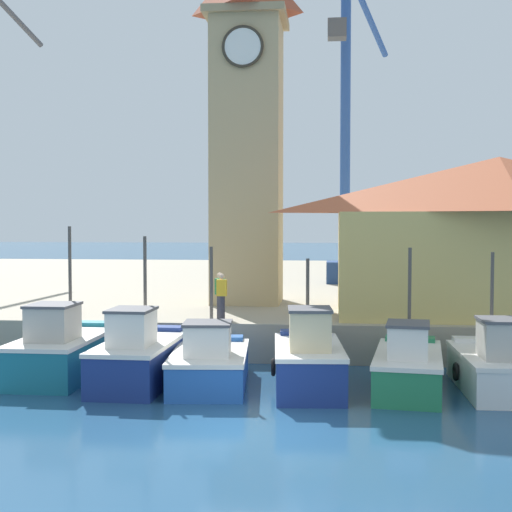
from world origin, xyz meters
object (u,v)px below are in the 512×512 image
Objects in this scene: fishing_boat_far_left at (63,351)px; port_crane_far at (346,170)px; fishing_boat_mid_right at (496,366)px; warehouse_right at (498,235)px; fishing_boat_left_inner at (210,363)px; fishing_boat_mid_left at (308,361)px; fishing_boat_left_outer at (139,357)px; fishing_boat_center at (408,366)px; dock_worker_near_tower at (220,294)px; clock_tower at (247,116)px; dock_worker_along_quay at (222,296)px.

port_crane_far reaches higher than fishing_boat_far_left.
warehouse_right is (1.40, 6.23, 3.55)m from fishing_boat_mid_right.
fishing_boat_mid_right is at bearing 1.81° from fishing_boat_left_inner.
fishing_boat_mid_left is (2.82, -0.09, 0.14)m from fishing_boat_left_inner.
warehouse_right is (9.43, 6.49, 3.60)m from fishing_boat_left_inner.
fishing_boat_left_outer is 1.05× the size of fishing_boat_mid_right.
fishing_boat_mid_left is 0.37× the size of warehouse_right.
fishing_boat_far_left is 7.53m from fishing_boat_mid_left.
port_crane_far reaches higher than fishing_boat_mid_right.
warehouse_right reaches higher than fishing_boat_mid_right.
fishing_boat_mid_left is at bearing -135.14° from warehouse_right.
fishing_boat_center is 0.40× the size of warehouse_right.
fishing_boat_left_inner is 2.71× the size of dock_worker_near_tower.
dock_worker_near_tower is (1.63, 4.67, 1.37)m from fishing_boat_left_outer.
fishing_boat_far_left reaches higher than fishing_boat_mid_right.
clock_tower reaches higher than dock_worker_along_quay.
dock_worker_near_tower is (-0.37, -5.03, -6.99)m from clock_tower.
dock_worker_along_quay is at bearing -166.76° from warehouse_right.
fishing_boat_center is at bearing -37.51° from dock_worker_near_tower.
fishing_boat_left_outer is 7.69m from fishing_boat_center.
fishing_boat_left_outer reaches higher than fishing_boat_mid_left.
fishing_boat_mid_left is 1.00× the size of fishing_boat_mid_right.
dock_worker_along_quay is (1.78, 4.12, 1.37)m from fishing_boat_left_outer.
clock_tower is at bearing 90.53° from fishing_boat_left_inner.
dock_worker_near_tower is at bearing 152.12° from fishing_boat_mid_right.
fishing_boat_center is 2.42m from fishing_boat_mid_right.
fishing_boat_left_outer is at bearing -14.90° from fishing_boat_far_left.
fishing_boat_left_inner reaches higher than fishing_boat_mid_left.
dock_worker_along_quay is at bearing 126.18° from fishing_boat_mid_left.
fishing_boat_center is at bearing -86.04° from port_crane_far.
warehouse_right is at bearing 34.53° from fishing_boat_left_inner.
port_crane_far is at bearing 65.50° from fishing_boat_far_left.
clock_tower is (-0.09, 9.77, 8.49)m from fishing_boat_left_inner.
fishing_boat_center is at bearing -176.02° from fishing_boat_mid_right.
fishing_boat_left_inner is at bearing -84.46° from dock_worker_near_tower.
dock_worker_near_tower is at bearing -106.79° from port_crane_far.
clock_tower is at bearing -112.36° from port_crane_far.
dock_worker_near_tower is at bearing 124.22° from fishing_boat_mid_left.
warehouse_right reaches higher than fishing_boat_center.
clock_tower is at bearing 85.81° from dock_worker_near_tower.
fishing_boat_mid_right is (2.42, 0.17, 0.02)m from fishing_boat_center.
fishing_boat_left_outer is at bearing -107.35° from port_crane_far.
port_crane_far is (4.30, 10.46, -1.50)m from clock_tower.
fishing_boat_left_inner is 0.27× the size of clock_tower.
fishing_boat_mid_left is at bearing -55.78° from dock_worker_near_tower.
fishing_boat_far_left is 13.11m from clock_tower.
port_crane_far is at bearing 86.09° from fishing_boat_mid_left.
fishing_boat_left_outer is 1.05× the size of fishing_boat_mid_left.
warehouse_right is (9.52, -3.28, -4.89)m from clock_tower.
fishing_boat_center is at bearing 3.52° from fishing_boat_mid_left.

